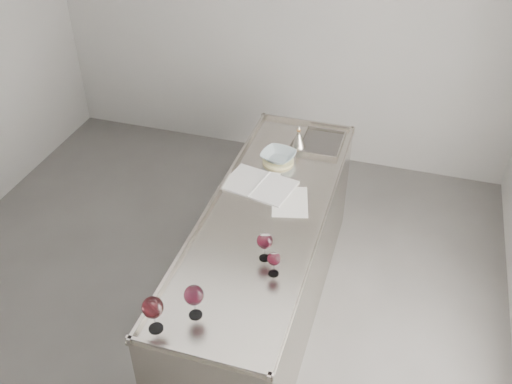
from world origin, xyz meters
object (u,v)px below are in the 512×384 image
(wine_glass_left, at_px, (153,308))
(wine_funnel, at_px, (298,140))
(wine_glass_middle, at_px, (194,296))
(wine_glass_right, at_px, (265,241))
(counter, at_px, (265,264))
(ceramic_bowl, at_px, (278,156))
(notebook, at_px, (259,185))
(wine_glass_small, at_px, (274,259))

(wine_glass_left, bearing_deg, wine_funnel, 81.58)
(wine_funnel, bearing_deg, wine_glass_left, -98.42)
(wine_glass_middle, distance_m, wine_glass_right, 0.57)
(counter, bearing_deg, ceramic_bowl, 97.68)
(counter, bearing_deg, notebook, 115.72)
(wine_glass_left, xyz_separation_m, wine_glass_right, (0.39, 0.67, -0.02))
(wine_glass_right, height_order, wine_glass_small, wine_glass_right)
(notebook, bearing_deg, ceramic_bowl, 92.85)
(wine_glass_right, bearing_deg, ceramic_bowl, 100.76)
(wine_glass_middle, height_order, notebook, wine_glass_middle)
(wine_glass_middle, height_order, wine_funnel, wine_glass_middle)
(notebook, bearing_deg, wine_glass_small, -56.21)
(wine_glass_right, distance_m, ceramic_bowl, 1.02)
(wine_glass_right, relative_size, wine_glass_small, 1.18)
(wine_glass_small, bearing_deg, wine_glass_middle, -126.94)
(counter, distance_m, wine_glass_left, 1.28)
(wine_glass_small, height_order, ceramic_bowl, wine_glass_small)
(wine_glass_left, distance_m, wine_glass_right, 0.77)
(wine_glass_left, distance_m, wine_glass_middle, 0.22)
(notebook, xyz_separation_m, ceramic_bowl, (0.05, 0.32, 0.04))
(wine_funnel, bearing_deg, ceramic_bowl, -109.40)
(wine_glass_left, xyz_separation_m, notebook, (0.15, 1.35, -0.15))
(counter, relative_size, notebook, 4.64)
(notebook, relative_size, ceramic_bowl, 2.17)
(wine_glass_left, xyz_separation_m, ceramic_bowl, (0.20, 1.67, -0.10))
(wine_glass_right, height_order, notebook, wine_glass_right)
(wine_funnel, bearing_deg, counter, -90.60)
(counter, relative_size, wine_glass_small, 15.54)
(counter, distance_m, wine_funnel, 0.99)
(wine_glass_right, xyz_separation_m, notebook, (-0.24, 0.68, -0.12))
(wine_glass_left, bearing_deg, ceramic_bowl, 83.30)
(notebook, distance_m, ceramic_bowl, 0.33)
(wine_glass_small, distance_m, wine_funnel, 1.38)
(counter, bearing_deg, wine_glass_left, -104.28)
(wine_glass_right, xyz_separation_m, wine_glass_small, (0.09, -0.11, -0.02))
(wine_glass_small, relative_size, notebook, 0.30)
(wine_glass_right, bearing_deg, notebook, 109.37)
(counter, height_order, notebook, counter)
(wine_funnel, bearing_deg, wine_glass_right, -85.32)
(wine_glass_left, relative_size, ceramic_bowl, 0.90)
(counter, distance_m, notebook, 0.56)
(ceramic_bowl, bearing_deg, wine_glass_right, -79.24)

